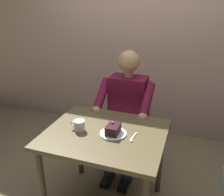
% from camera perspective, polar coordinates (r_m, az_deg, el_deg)
% --- Properties ---
extents(cafe_rear_panel, '(6.40, 0.12, 3.00)m').
position_cam_1_polar(cafe_rear_panel, '(3.11, 8.66, 18.41)').
color(cafe_rear_panel, tan).
rests_on(cafe_rear_panel, ground).
extents(dining_table, '(0.92, 0.77, 0.74)m').
position_cam_1_polar(dining_table, '(1.97, -1.55, -10.40)').
color(dining_table, brown).
rests_on(dining_table, ground).
extents(chair, '(0.42, 0.42, 0.91)m').
position_cam_1_polar(chair, '(2.65, 4.15, -4.71)').
color(chair, brown).
rests_on(chair, ground).
extents(seated_person, '(0.53, 0.58, 1.25)m').
position_cam_1_polar(seated_person, '(2.43, 3.17, -3.27)').
color(seated_person, maroon).
rests_on(seated_person, ground).
extents(dessert_plate, '(0.21, 0.21, 0.01)m').
position_cam_1_polar(dessert_plate, '(1.89, 0.27, -8.29)').
color(dessert_plate, white).
rests_on(dessert_plate, dining_table).
extents(cake_slice, '(0.09, 0.14, 0.09)m').
position_cam_1_polar(cake_slice, '(1.87, 0.27, -7.23)').
color(cake_slice, '#3B1C15').
rests_on(cake_slice, dessert_plate).
extents(coffee_cup, '(0.12, 0.09, 0.09)m').
position_cam_1_polar(coffee_cup, '(1.93, -7.66, -6.33)').
color(coffee_cup, white).
rests_on(coffee_cup, dining_table).
extents(dessert_spoon, '(0.03, 0.14, 0.01)m').
position_cam_1_polar(dessert_spoon, '(1.84, 4.81, -9.35)').
color(dessert_spoon, silver).
rests_on(dessert_spoon, dining_table).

